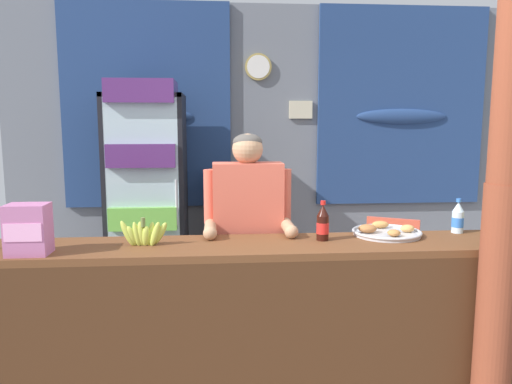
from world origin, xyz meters
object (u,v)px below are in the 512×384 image
bottle_shelf_rack (234,225)px  shopkeeper (248,225)px  soda_bottle_water (458,218)px  banana_bunch (143,234)px  soda_bottle_cola (323,224)px  drink_fridge (147,182)px  timber_post (504,195)px  plastic_lawn_chair (394,258)px  snack_box_wafer (28,229)px  stall_counter (285,316)px  pastry_tray (386,232)px

bottle_shelf_rack → shopkeeper: (0.02, -1.77, 0.38)m
soda_bottle_water → banana_bunch: bearing=-175.1°
bottle_shelf_rack → soda_bottle_cola: size_ratio=5.20×
bottle_shelf_rack → shopkeeper: bearing=-89.3°
drink_fridge → shopkeeper: 1.73m
timber_post → drink_fridge: timber_post is taller
drink_fridge → plastic_lawn_chair: 2.29m
timber_post → snack_box_wafer: 2.39m
soda_bottle_cola → timber_post: bearing=-23.5°
stall_counter → soda_bottle_cola: (0.23, 0.16, 0.47)m
shopkeeper → soda_bottle_water: size_ratio=7.48×
snack_box_wafer → pastry_tray: 1.96m
shopkeeper → snack_box_wafer: 1.25m
shopkeeper → soda_bottle_water: (1.26, -0.20, 0.06)m
stall_counter → drink_fridge: size_ratio=1.94×
pastry_tray → stall_counter: bearing=-158.6°
soda_bottle_water → soda_bottle_cola: bearing=-171.9°
bottle_shelf_rack → snack_box_wafer: 2.57m
bottle_shelf_rack → soda_bottle_cola: (0.43, -2.10, 0.45)m
timber_post → snack_box_wafer: bearing=175.5°
timber_post → drink_fridge: size_ratio=1.33×
soda_bottle_cola → pastry_tray: size_ratio=0.56×
soda_bottle_water → banana_bunch: 1.86m
plastic_lawn_chair → soda_bottle_cola: soda_bottle_cola is taller
shopkeeper → soda_bottle_water: shopkeeper is taller
plastic_lawn_chair → pastry_tray: pastry_tray is taller
stall_counter → soda_bottle_water: soda_bottle_water is taller
plastic_lawn_chair → banana_bunch: 2.32m
plastic_lawn_chair → timber_post: bearing=-92.0°
plastic_lawn_chair → soda_bottle_cola: bearing=-126.1°
shopkeeper → pastry_tray: (0.80, -0.23, -0.01)m
stall_counter → banana_bunch: (-0.76, 0.12, 0.44)m
banana_bunch → soda_bottle_water: bearing=4.9°
snack_box_wafer → pastry_tray: bearing=7.8°
stall_counter → pastry_tray: size_ratio=9.57×
plastic_lawn_chair → shopkeeper: shopkeeper is taller
stall_counter → banana_bunch: size_ratio=14.02×
timber_post → shopkeeper: size_ratio=1.69×
shopkeeper → pastry_tray: 0.84m
pastry_tray → banana_bunch: bearing=-174.8°
soda_bottle_cola → banana_bunch: (-0.99, -0.04, -0.03)m
shopkeeper → stall_counter: bearing=-70.8°
timber_post → bottle_shelf_rack: (-1.26, 2.46, -0.65)m
plastic_lawn_chair → shopkeeper: (-1.29, -0.89, 0.50)m
soda_bottle_water → soda_bottle_cola: size_ratio=0.92×
stall_counter → snack_box_wafer: 1.40m
drink_fridge → bottle_shelf_rack: bearing=17.9°
soda_bottle_water → banana_bunch: (-1.85, -0.16, -0.03)m
snack_box_wafer → banana_bunch: size_ratio=0.93×
timber_post → plastic_lawn_chair: bearing=88.0°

